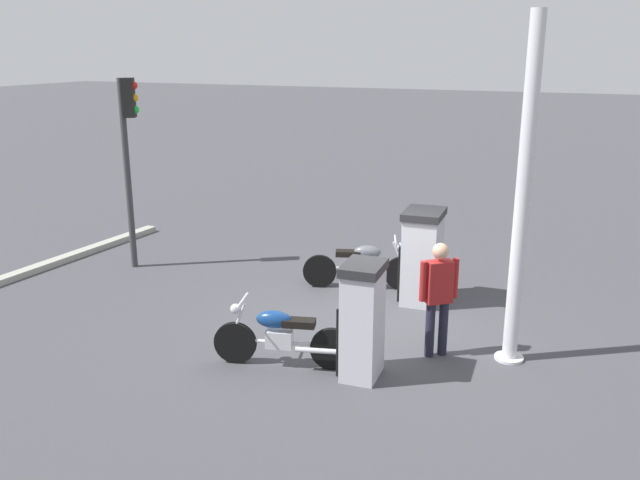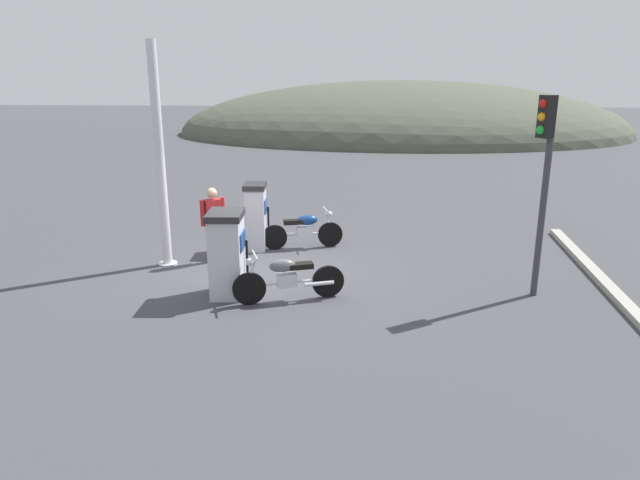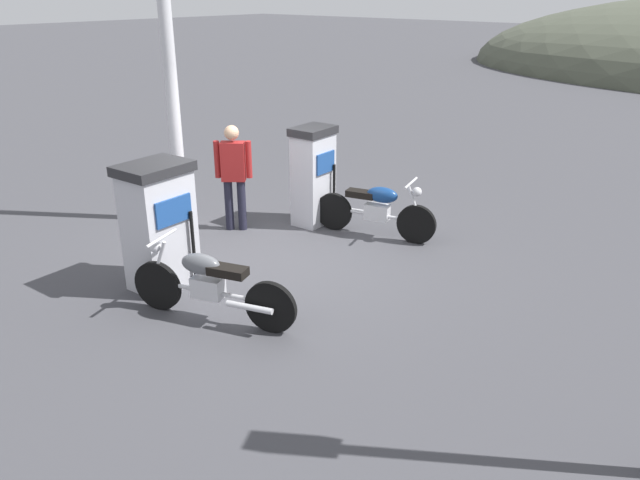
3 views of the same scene
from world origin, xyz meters
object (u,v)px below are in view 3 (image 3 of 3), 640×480
fuel_pump_near (159,225)px  motorcycle_far_pump (376,209)px  canopy_support_pole (171,80)px  attendant_person (234,171)px  fuel_pump_far (313,175)px  motorcycle_near_pump (209,284)px

fuel_pump_near → motorcycle_far_pump: bearing=70.4°
motorcycle_far_pump → canopy_support_pole: 3.65m
fuel_pump_near → canopy_support_pole: 2.78m
fuel_pump_near → motorcycle_far_pump: (1.10, 3.10, -0.37)m
attendant_person → motorcycle_far_pump: bearing=32.2°
fuel_pump_far → motorcycle_near_pump: size_ratio=0.79×
motorcycle_far_pump → canopy_support_pole: size_ratio=0.41×
fuel_pump_far → canopy_support_pole: bearing=-143.4°
motorcycle_near_pump → attendant_person: bearing=131.4°
fuel_pump_near → attendant_person: attendant_person is taller
fuel_pump_far → canopy_support_pole: 2.59m
motorcycle_far_pump → attendant_person: (-1.85, -1.16, 0.50)m
attendant_person → canopy_support_pole: bearing=-163.7°
attendant_person → fuel_pump_far: bearing=53.1°
fuel_pump_near → fuel_pump_far: (0.00, 2.93, -0.02)m
motorcycle_near_pump → canopy_support_pole: bearing=147.0°
fuel_pump_near → motorcycle_far_pump: size_ratio=0.85×
fuel_pump_near → motorcycle_near_pump: (1.14, -0.21, -0.36)m
motorcycle_near_pump → attendant_person: (-1.89, 2.14, 0.49)m
motorcycle_far_pump → canopy_support_pole: canopy_support_pole is taller
fuel_pump_near → fuel_pump_far: fuel_pump_near is taller
motorcycle_far_pump → fuel_pump_near: bearing=-109.6°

